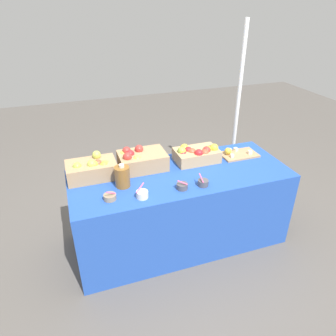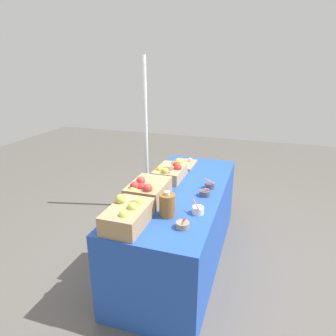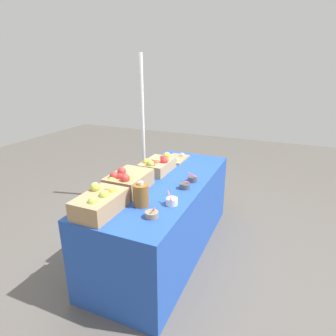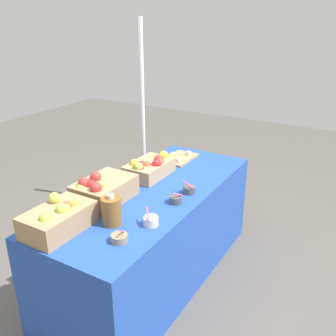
# 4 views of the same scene
# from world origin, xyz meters

# --- Properties ---
(ground_plane) EXTENTS (10.00, 10.00, 0.00)m
(ground_plane) POSITION_xyz_m (0.00, 0.00, 0.00)
(ground_plane) COLOR #56514C
(table) EXTENTS (1.90, 0.76, 0.74)m
(table) POSITION_xyz_m (0.00, 0.00, 0.37)
(table) COLOR #234CAD
(table) RESTS_ON ground_plane
(apple_crate_left) EXTENTS (0.41, 0.26, 0.20)m
(apple_crate_left) POSITION_xyz_m (-0.72, 0.18, 0.82)
(apple_crate_left) COLOR tan
(apple_crate_left) RESTS_ON table
(apple_crate_middle) EXTENTS (0.41, 0.28, 0.20)m
(apple_crate_middle) POSITION_xyz_m (-0.30, 0.20, 0.82)
(apple_crate_middle) COLOR tan
(apple_crate_middle) RESTS_ON table
(apple_crate_right) EXTENTS (0.40, 0.25, 0.16)m
(apple_crate_right) POSITION_xyz_m (0.22, 0.17, 0.81)
(apple_crate_right) COLOR tan
(apple_crate_right) RESTS_ON table
(cutting_board_front) EXTENTS (0.35, 0.21, 0.08)m
(cutting_board_front) POSITION_xyz_m (0.63, 0.14, 0.76)
(cutting_board_front) COLOR tan
(cutting_board_front) RESTS_ON table
(sample_bowl_near) EXTENTS (0.09, 0.09, 0.09)m
(sample_bowl_near) POSITION_xyz_m (-0.08, -0.24, 0.76)
(sample_bowl_near) COLOR #4C4C51
(sample_bowl_near) RESTS_ON table
(sample_bowl_mid) EXTENTS (0.10, 0.09, 0.10)m
(sample_bowl_mid) POSITION_xyz_m (-0.41, -0.25, 0.77)
(sample_bowl_mid) COLOR silver
(sample_bowl_mid) RESTS_ON table
(sample_bowl_far) EXTENTS (0.09, 0.09, 0.10)m
(sample_bowl_far) POSITION_xyz_m (0.10, -0.25, 0.77)
(sample_bowl_far) COLOR #4C4C51
(sample_bowl_far) RESTS_ON table
(sample_bowl_extra) EXTENTS (0.10, 0.10, 0.10)m
(sample_bowl_extra) POSITION_xyz_m (-0.65, -0.20, 0.76)
(sample_bowl_extra) COLOR gray
(sample_bowl_extra) RESTS_ON table
(cider_jug) EXTENTS (0.12, 0.12, 0.20)m
(cider_jug) POSITION_xyz_m (-0.51, -0.04, 0.83)
(cider_jug) COLOR brown
(cider_jug) RESTS_ON table
(tent_pole) EXTENTS (0.04, 0.04, 1.90)m
(tent_pole) POSITION_xyz_m (0.94, 0.71, 0.95)
(tent_pole) COLOR white
(tent_pole) RESTS_ON ground_plane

